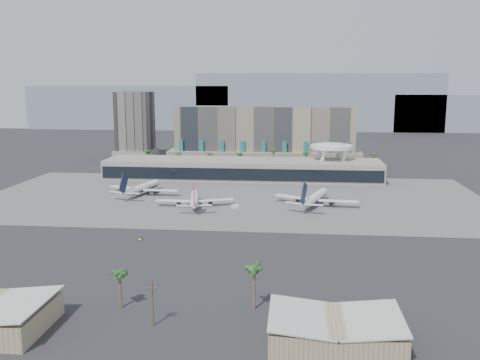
# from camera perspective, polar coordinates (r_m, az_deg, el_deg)

# --- Properties ---
(ground) EXTENTS (900.00, 900.00, 0.00)m
(ground) POSITION_cam_1_polar(r_m,az_deg,el_deg) (226.68, -2.46, -4.77)
(ground) COLOR #232326
(ground) RESTS_ON ground
(apron_pad) EXTENTS (260.00, 130.00, 0.06)m
(apron_pad) POSITION_cam_1_polar(r_m,az_deg,el_deg) (279.68, -0.84, -1.84)
(apron_pad) COLOR #5B5B59
(apron_pad) RESTS_ON ground
(mountain_ridge) EXTENTS (680.00, 60.00, 70.00)m
(mountain_ridge) POSITION_cam_1_polar(r_m,az_deg,el_deg) (687.13, 5.54, 7.87)
(mountain_ridge) COLOR gray
(mountain_ridge) RESTS_ON ground
(hotel) EXTENTS (140.00, 30.00, 42.00)m
(hotel) POSITION_cam_1_polar(r_m,az_deg,el_deg) (393.81, 2.62, 4.18)
(hotel) COLOR gray
(hotel) RESTS_ON ground
(office_tower) EXTENTS (30.00, 30.00, 52.00)m
(office_tower) POSITION_cam_1_polar(r_m,az_deg,el_deg) (436.89, -11.12, 5.41)
(office_tower) COLOR black
(office_tower) RESTS_ON ground
(terminal) EXTENTS (170.00, 32.50, 14.50)m
(terminal) POSITION_cam_1_polar(r_m,az_deg,el_deg) (332.09, 0.25, 1.24)
(terminal) COLOR #9F988B
(terminal) RESTS_ON ground
(saucer_structure) EXTENTS (26.00, 26.00, 21.89)m
(saucer_structure) POSITION_cam_1_polar(r_m,az_deg,el_deg) (335.78, 9.75, 3.25)
(saucer_structure) COLOR white
(saucer_structure) RESTS_ON ground
(palm_row) EXTENTS (157.80, 2.80, 13.10)m
(palm_row) POSITION_cam_1_polar(r_m,az_deg,el_deg) (365.60, 1.88, 2.71)
(palm_row) COLOR brown
(palm_row) RESTS_ON ground
(hangar_right) EXTENTS (30.55, 20.60, 6.89)m
(hangar_right) POSITION_cam_1_polar(r_m,az_deg,el_deg) (129.74, 10.10, -15.48)
(hangar_right) COLOR gray
(hangar_right) RESTS_ON ground
(utility_pole) EXTENTS (3.20, 0.85, 12.00)m
(utility_pole) POSITION_cam_1_polar(r_m,az_deg,el_deg) (135.46, -9.33, -12.36)
(utility_pole) COLOR #4C3826
(utility_pole) RESTS_ON ground
(airliner_left) EXTENTS (39.72, 41.24, 14.48)m
(airliner_left) POSITION_cam_1_polar(r_m,az_deg,el_deg) (290.08, -10.45, -0.84)
(airliner_left) COLOR white
(airliner_left) RESTS_ON ground
(airliner_centre) EXTENTS (37.73, 39.16, 13.61)m
(airliner_centre) POSITION_cam_1_polar(r_m,az_deg,el_deg) (259.23, -4.87, -2.09)
(airliner_centre) COLOR white
(airliner_centre) RESTS_ON ground
(airliner_right) EXTENTS (41.00, 42.43, 15.15)m
(airliner_right) POSITION_cam_1_polar(r_m,az_deg,el_deg) (262.33, 7.97, -1.92)
(airliner_right) COLOR white
(airliner_right) RESTS_ON ground
(service_vehicle_a) EXTENTS (4.26, 2.63, 1.94)m
(service_vehicle_a) POSITION_cam_1_polar(r_m,az_deg,el_deg) (264.35, -5.02, -2.39)
(service_vehicle_a) COLOR silver
(service_vehicle_a) RESTS_ON ground
(service_vehicle_b) EXTENTS (3.83, 3.07, 1.72)m
(service_vehicle_b) POSITION_cam_1_polar(r_m,az_deg,el_deg) (255.36, -0.54, -2.83)
(service_vehicle_b) COLOR white
(service_vehicle_b) RESTS_ON ground
(taxiway_sign) EXTENTS (2.15, 0.48, 0.97)m
(taxiway_sign) POSITION_cam_1_polar(r_m,az_deg,el_deg) (208.17, -10.63, -6.19)
(taxiway_sign) COLOR black
(taxiway_sign) RESTS_ON ground
(near_palm_a) EXTENTS (6.00, 6.00, 10.73)m
(near_palm_a) POSITION_cam_1_polar(r_m,az_deg,el_deg) (146.95, -12.69, -10.31)
(near_palm_a) COLOR brown
(near_palm_a) RESTS_ON ground
(near_palm_b) EXTENTS (6.00, 6.00, 12.52)m
(near_palm_b) POSITION_cam_1_polar(r_m,az_deg,el_deg) (142.03, 1.54, -10.03)
(near_palm_b) COLOR brown
(near_palm_b) RESTS_ON ground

